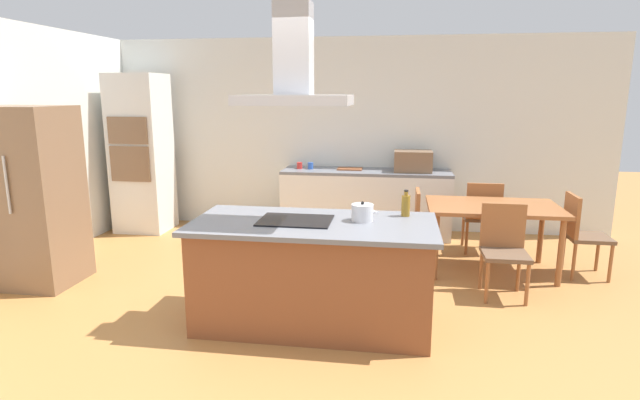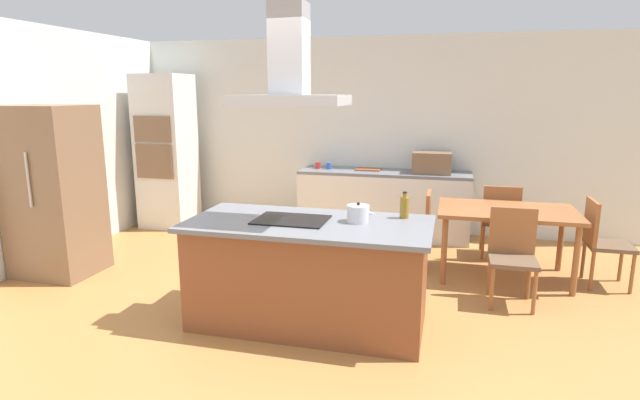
# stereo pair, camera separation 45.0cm
# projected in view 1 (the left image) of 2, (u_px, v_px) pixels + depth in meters

# --- Properties ---
(ground) EXTENTS (16.00, 16.00, 0.00)m
(ground) POSITION_uv_depth(u_px,v_px,m) (335.00, 265.00, 5.83)
(ground) COLOR #AD753D
(wall_back) EXTENTS (7.20, 0.10, 2.70)m
(wall_back) POSITION_uv_depth(u_px,v_px,m) (351.00, 135.00, 7.24)
(wall_back) COLOR silver
(wall_back) RESTS_ON ground
(wall_left) EXTENTS (0.10, 8.80, 2.70)m
(wall_left) POSITION_uv_depth(u_px,v_px,m) (19.00, 148.00, 5.58)
(wall_left) COLOR silver
(wall_left) RESTS_ON ground
(kitchen_island) EXTENTS (2.03, 0.99, 0.90)m
(kitchen_island) POSITION_uv_depth(u_px,v_px,m) (314.00, 273.00, 4.29)
(kitchen_island) COLOR brown
(kitchen_island) RESTS_ON ground
(cooktop) EXTENTS (0.60, 0.44, 0.01)m
(cooktop) POSITION_uv_depth(u_px,v_px,m) (295.00, 220.00, 4.21)
(cooktop) COLOR black
(cooktop) RESTS_ON kitchen_island
(tea_kettle) EXTENTS (0.24, 0.18, 0.17)m
(tea_kettle) POSITION_uv_depth(u_px,v_px,m) (363.00, 213.00, 4.21)
(tea_kettle) COLOR silver
(tea_kettle) RESTS_ON kitchen_island
(olive_oil_bottle) EXTENTS (0.08, 0.08, 0.23)m
(olive_oil_bottle) POSITION_uv_depth(u_px,v_px,m) (406.00, 205.00, 4.37)
(olive_oil_bottle) COLOR olive
(olive_oil_bottle) RESTS_ON kitchen_island
(back_counter) EXTENTS (2.30, 0.62, 0.90)m
(back_counter) POSITION_uv_depth(u_px,v_px,m) (366.00, 202.00, 7.03)
(back_counter) COLOR silver
(back_counter) RESTS_ON ground
(countertop_microwave) EXTENTS (0.50, 0.38, 0.28)m
(countertop_microwave) POSITION_uv_depth(u_px,v_px,m) (413.00, 161.00, 6.82)
(countertop_microwave) COLOR brown
(countertop_microwave) RESTS_ON back_counter
(coffee_mug_red) EXTENTS (0.08, 0.08, 0.09)m
(coffee_mug_red) POSITION_uv_depth(u_px,v_px,m) (300.00, 165.00, 7.08)
(coffee_mug_red) COLOR red
(coffee_mug_red) RESTS_ON back_counter
(coffee_mug_blue) EXTENTS (0.08, 0.08, 0.09)m
(coffee_mug_blue) POSITION_uv_depth(u_px,v_px,m) (311.00, 166.00, 7.05)
(coffee_mug_blue) COLOR #2D56B2
(coffee_mug_blue) RESTS_ON back_counter
(cutting_board) EXTENTS (0.34, 0.24, 0.02)m
(cutting_board) POSITION_uv_depth(u_px,v_px,m) (350.00, 169.00, 7.02)
(cutting_board) COLOR brown
(cutting_board) RESTS_ON back_counter
(wall_oven_stack) EXTENTS (0.70, 0.66, 2.20)m
(wall_oven_stack) POSITION_uv_depth(u_px,v_px,m) (141.00, 154.00, 7.14)
(wall_oven_stack) COLOR silver
(wall_oven_stack) RESTS_ON ground
(refrigerator) EXTENTS (0.80, 0.73, 1.82)m
(refrigerator) POSITION_uv_depth(u_px,v_px,m) (32.00, 197.00, 5.13)
(refrigerator) COLOR brown
(refrigerator) RESTS_ON ground
(dining_table) EXTENTS (1.40, 0.90, 0.75)m
(dining_table) POSITION_uv_depth(u_px,v_px,m) (493.00, 213.00, 5.51)
(dining_table) COLOR #995B33
(dining_table) RESTS_ON ground
(chair_at_left_end) EXTENTS (0.42, 0.42, 0.89)m
(chair_at_left_end) POSITION_uv_depth(u_px,v_px,m) (407.00, 223.00, 5.68)
(chair_at_left_end) COLOR brown
(chair_at_left_end) RESTS_ON ground
(chair_at_right_end) EXTENTS (0.42, 0.42, 0.89)m
(chair_at_right_end) POSITION_uv_depth(u_px,v_px,m) (581.00, 230.00, 5.41)
(chair_at_right_end) COLOR brown
(chair_at_right_end) RESTS_ON ground
(chair_facing_back_wall) EXTENTS (0.42, 0.42, 0.89)m
(chair_facing_back_wall) POSITION_uv_depth(u_px,v_px,m) (482.00, 213.00, 6.19)
(chair_facing_back_wall) COLOR brown
(chair_facing_back_wall) RESTS_ON ground
(chair_facing_island) EXTENTS (0.42, 0.42, 0.89)m
(chair_facing_island) POSITION_uv_depth(u_px,v_px,m) (504.00, 244.00, 4.90)
(chair_facing_island) COLOR brown
(chair_facing_island) RESTS_ON ground
(range_hood) EXTENTS (0.90, 0.55, 0.78)m
(range_hood) POSITION_uv_depth(u_px,v_px,m) (294.00, 72.00, 3.96)
(range_hood) COLOR #ADADB2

